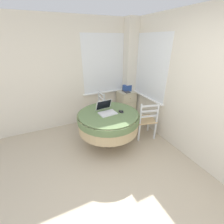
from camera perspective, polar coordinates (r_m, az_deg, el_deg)
ground_plane at (r=2.35m, az=0.01°, el=-36.04°), size 30.00×30.00×0.00m
corner_room_shell at (r=3.13m, az=4.06°, el=11.30°), size 4.09×4.52×2.55m
round_dining_table at (r=3.07m, az=-1.37°, el=-3.10°), size 1.25×1.25×0.74m
laptop at (r=3.00m, az=-2.18°, el=0.68°), size 0.37×0.37×0.24m
computer_mouse at (r=3.02m, az=3.10°, el=0.26°), size 0.06×0.09×0.05m
cell_phone at (r=3.05m, az=3.87°, el=0.12°), size 0.09×0.13×0.01m
dining_chair_near_back_window at (r=3.88m, az=-5.76°, el=0.98°), size 0.42×0.43×0.90m
dining_chair_near_right_window at (r=3.44m, az=12.68°, el=-3.00°), size 0.51×0.50×0.90m
corner_cabinet at (r=4.31m, az=5.38°, el=2.99°), size 0.47×0.43×0.78m
storage_box at (r=4.17m, az=5.75°, el=9.08°), size 0.21×0.15×0.17m
book_on_cabinet at (r=4.11m, az=5.45°, el=7.78°), size 0.13×0.25×0.02m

